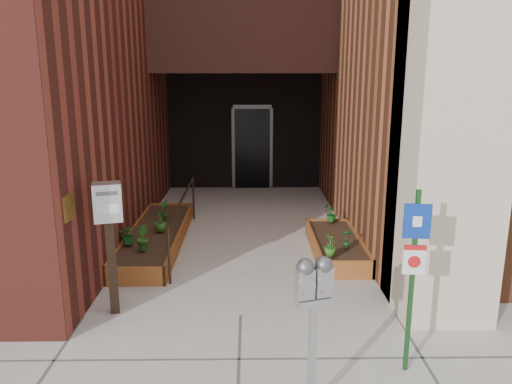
{
  "coord_description": "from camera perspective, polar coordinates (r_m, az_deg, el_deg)",
  "views": [
    {
      "loc": [
        0.12,
        -5.82,
        3.04
      ],
      "look_at": [
        0.22,
        1.8,
        1.19
      ],
      "focal_mm": 35.0,
      "sensor_mm": 36.0,
      "label": 1
    }
  ],
  "objects": [
    {
      "name": "ground",
      "position": [
        6.57,
        -1.79,
        -13.94
      ],
      "size": [
        80.0,
        80.0,
        0.0
      ],
      "primitive_type": "plane",
      "color": "#9E9991",
      "rests_on": "ground"
    },
    {
      "name": "planter_left",
      "position": [
        9.16,
        -11.29,
        -5.15
      ],
      "size": [
        0.9,
        3.6,
        0.3
      ],
      "color": "brown",
      "rests_on": "ground"
    },
    {
      "name": "planter_right",
      "position": [
        8.66,
        9.15,
        -6.16
      ],
      "size": [
        0.8,
        2.2,
        0.3
      ],
      "color": "brown",
      "rests_on": "ground"
    },
    {
      "name": "handrail",
      "position": [
        8.86,
        -8.35,
        -1.53
      ],
      "size": [
        0.04,
        3.34,
        0.9
      ],
      "color": "black",
      "rests_on": "ground"
    },
    {
      "name": "parking_meter",
      "position": [
        4.47,
        6.62,
        -11.48
      ],
      "size": [
        0.35,
        0.21,
        1.49
      ],
      "color": "#959597",
      "rests_on": "ground"
    },
    {
      "name": "sign_post",
      "position": [
        5.23,
        17.56,
        -7.76
      ],
      "size": [
        0.26,
        0.07,
        1.94
      ],
      "color": "#153B16",
      "rests_on": "ground"
    },
    {
      "name": "payment_dropbox",
      "position": [
        6.45,
        -16.46,
        -3.17
      ],
      "size": [
        0.39,
        0.33,
        1.72
      ],
      "color": "black",
      "rests_on": "ground"
    },
    {
      "name": "shrub_left_a",
      "position": [
        8.39,
        -14.37,
        -4.66
      ],
      "size": [
        0.34,
        0.34,
        0.34
      ],
      "primitive_type": "imported",
      "rotation": [
        0.0,
        0.0,
        0.13
      ],
      "color": "#19581D",
      "rests_on": "planter_left"
    },
    {
      "name": "shrub_left_b",
      "position": [
        8.08,
        -12.9,
        -5.08
      ],
      "size": [
        0.27,
        0.27,
        0.39
      ],
      "primitive_type": "imported",
      "rotation": [
        0.0,
        0.0,
        1.91
      ],
      "color": "#25611B",
      "rests_on": "planter_left"
    },
    {
      "name": "shrub_left_c",
      "position": [
        8.93,
        -10.9,
        -3.22
      ],
      "size": [
        0.25,
        0.25,
        0.37
      ],
      "primitive_type": "imported",
      "rotation": [
        0.0,
        0.0,
        3.34
      ],
      "color": "#2C611B",
      "rests_on": "planter_left"
    },
    {
      "name": "shrub_left_d",
      "position": [
        9.64,
        -10.41,
        -1.98
      ],
      "size": [
        0.27,
        0.27,
        0.37
      ],
      "primitive_type": "imported",
      "rotation": [
        0.0,
        0.0,
        5.41
      ],
      "color": "#1E5819",
      "rests_on": "planter_left"
    },
    {
      "name": "shrub_right_a",
      "position": [
        7.7,
        8.51,
        -6.05
      ],
      "size": [
        0.2,
        0.2,
        0.34
      ],
      "primitive_type": "imported",
      "rotation": [
        0.0,
        0.0,
        1.49
      ],
      "color": "#2B631C",
      "rests_on": "planter_right"
    },
    {
      "name": "shrub_right_b",
      "position": [
        8.08,
        10.37,
        -5.25
      ],
      "size": [
        0.19,
        0.19,
        0.31
      ],
      "primitive_type": "imported",
      "rotation": [
        0.0,
        0.0,
        2.98
      ],
      "color": "#18551B",
      "rests_on": "planter_right"
    },
    {
      "name": "shrub_right_c",
      "position": [
        9.42,
        8.6,
        -2.47
      ],
      "size": [
        0.39,
        0.39,
        0.31
      ],
      "primitive_type": "imported",
      "rotation": [
        0.0,
        0.0,
        4.0
      ],
      "color": "#175318",
      "rests_on": "planter_right"
    }
  ]
}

